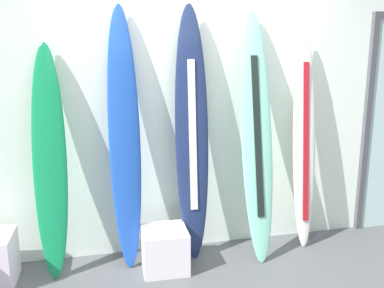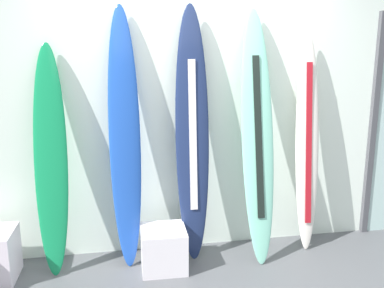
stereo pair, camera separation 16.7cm
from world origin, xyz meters
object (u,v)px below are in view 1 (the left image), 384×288
at_px(surfboard_navy, 192,136).
at_px(display_block_center, 165,249).
at_px(surfboard_emerald, 50,162).
at_px(surfboard_seafoam, 257,136).
at_px(surfboard_ivory, 304,144).
at_px(surfboard_cobalt, 125,141).

height_order(surfboard_navy, display_block_center, surfboard_navy).
distance_m(surfboard_emerald, surfboard_navy, 1.20).
xyz_separation_m(surfboard_seafoam, display_block_center, (-0.85, -0.11, -0.92)).
bearing_deg(surfboard_ivory, surfboard_emerald, -179.62).
xyz_separation_m(surfboard_cobalt, display_block_center, (0.29, -0.21, -0.91)).
bearing_deg(surfboard_ivory, display_block_center, -171.55).
height_order(surfboard_ivory, display_block_center, surfboard_ivory).
relative_size(surfboard_seafoam, display_block_center, 5.63).
height_order(surfboard_cobalt, surfboard_seafoam, surfboard_cobalt).
bearing_deg(display_block_center, surfboard_ivory, 8.45).
distance_m(surfboard_seafoam, display_block_center, 1.26).
bearing_deg(surfboard_emerald, surfboard_navy, 1.21).
bearing_deg(surfboard_ivory, surfboard_navy, 179.46).
relative_size(surfboard_navy, surfboard_seafoam, 1.01).
distance_m(surfboard_cobalt, surfboard_navy, 0.58).
bearing_deg(surfboard_seafoam, display_block_center, -172.37).
xyz_separation_m(surfboard_emerald, surfboard_navy, (1.18, 0.03, 0.16)).
bearing_deg(surfboard_ivory, surfboard_cobalt, 179.83).
xyz_separation_m(surfboard_emerald, surfboard_seafoam, (1.74, -0.07, 0.15)).
bearing_deg(surfboard_seafoam, surfboard_ivory, 9.81).
distance_m(surfboard_cobalt, surfboard_ivory, 1.65).
height_order(surfboard_seafoam, surfboard_ivory, surfboard_seafoam).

